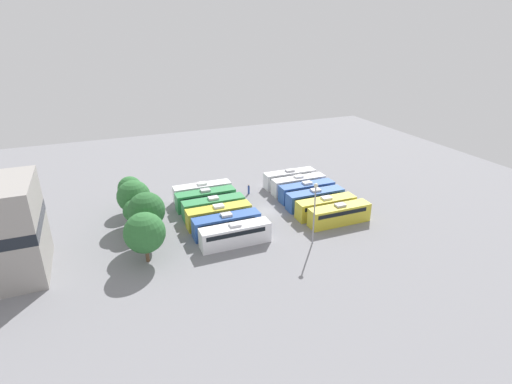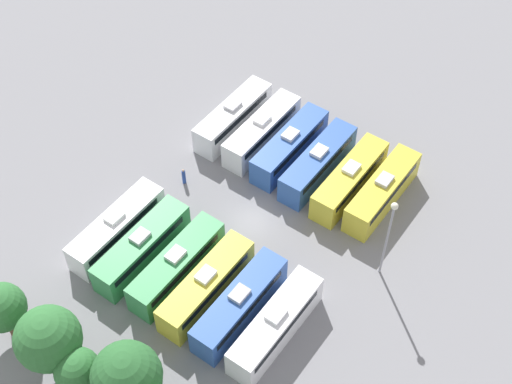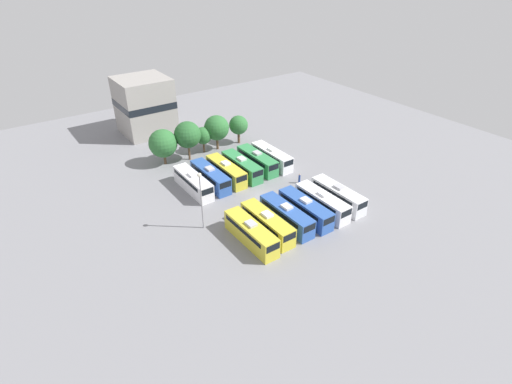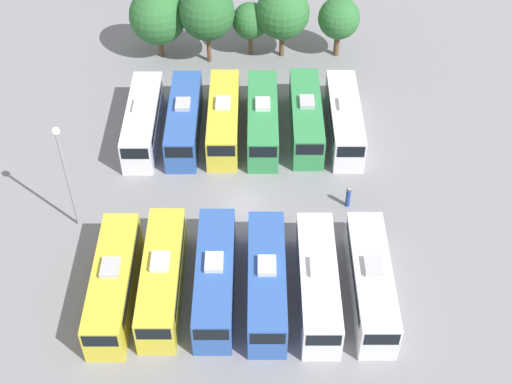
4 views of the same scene
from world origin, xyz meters
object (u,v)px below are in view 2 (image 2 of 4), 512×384
object	(u,v)px
bus_10	(142,247)
worker_person	(184,176)
bus_1	(350,179)
bus_4	(262,131)
bus_8	(206,286)
bus_6	(275,325)
bus_11	(117,228)
bus_5	(233,117)
tree_2	(77,371)
light_pole	(389,228)
tree_1	(127,377)
bus_9	(177,265)
bus_3	(290,146)
tree_3	(48,339)
bus_7	(240,304)
bus_0	(382,191)
tree_4	(1,308)
bus_2	(318,163)

from	to	relation	value
bus_10	worker_person	xyz separation A→B (m)	(2.78, -8.95, -0.80)
bus_1	bus_4	size ratio (longest dim) A/B	1.00
bus_8	worker_person	xyz separation A→B (m)	(9.73, -8.77, -0.80)
bus_6	bus_11	bearing A→B (deg)	0.74
bus_5	tree_2	bearing A→B (deg)	105.45
bus_11	bus_4	bearing A→B (deg)	-100.80
light_pole	tree_1	world-z (taller)	light_pole
bus_9	worker_person	bearing A→B (deg)	-53.27
bus_10	bus_11	bearing A→B (deg)	-4.98
bus_1	light_pole	bearing A→B (deg)	137.78
bus_3	tree_3	world-z (taller)	tree_3
light_pole	bus_7	bearing A→B (deg)	55.50
bus_4	bus_6	size ratio (longest dim) A/B	1.00
bus_0	tree_2	bearing A→B (deg)	73.29
bus_5	bus_9	distance (m)	18.72
bus_3	bus_6	distance (m)	19.89
bus_11	tree_2	size ratio (longest dim) A/B	1.90
bus_3	light_pole	world-z (taller)	light_pole
bus_10	worker_person	world-z (taller)	bus_10
bus_7	light_pole	world-z (taller)	light_pole
bus_8	bus_11	xyz separation A→B (m)	(10.16, -0.10, 0.00)
bus_8	light_pole	xyz separation A→B (m)	(-10.56, -10.71, 4.47)
bus_3	bus_11	xyz separation A→B (m)	(6.72, 17.30, 0.00)
bus_0	tree_2	world-z (taller)	tree_2
bus_0	bus_1	distance (m)	3.23
bus_1	bus_7	distance (m)	16.90
bus_8	tree_4	xyz separation A→B (m)	(10.51, 11.95, 2.34)
bus_2	tree_4	world-z (taller)	tree_4
bus_3	tree_1	bearing A→B (deg)	100.43
bus_10	tree_1	xyz separation A→B (m)	(-8.72, 10.69, 3.57)
bus_1	bus_9	world-z (taller)	same
bus_0	tree_1	bearing A→B (deg)	80.08
bus_8	bus_4	bearing A→B (deg)	-68.68
bus_1	bus_5	xyz separation A→B (m)	(13.93, -0.39, 0.00)
bus_1	tree_1	bearing A→B (deg)	86.34
bus_3	tree_2	size ratio (longest dim) A/B	1.90
tree_1	bus_2	bearing A→B (deg)	-86.43
bus_11	light_pole	world-z (taller)	light_pole
bus_10	tree_1	size ratio (longest dim) A/B	1.30
bus_5	bus_9	size ratio (longest dim) A/B	1.00
bus_2	bus_9	xyz separation A→B (m)	(3.30, 16.98, 0.00)
light_pole	tree_3	xyz separation A→B (m)	(15.77, 22.59, -1.47)
bus_0	bus_2	xyz separation A→B (m)	(6.72, 0.47, 0.00)
tree_2	light_pole	bearing A→B (deg)	-119.13
tree_1	tree_3	bearing A→B (deg)	8.27
tree_4	tree_1	bearing A→B (deg)	-174.99
bus_11	tree_3	world-z (taller)	tree_3
bus_0	bus_3	size ratio (longest dim) A/B	1.00
bus_5	tree_3	xyz separation A→B (m)	(-5.16, 29.34, 3.00)
tree_4	bus_7	bearing A→B (deg)	-138.78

